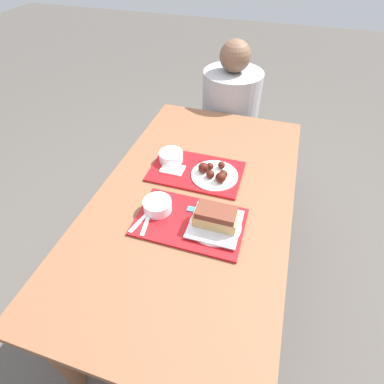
{
  "coord_description": "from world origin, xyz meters",
  "views": [
    {
      "loc": [
        0.28,
        -0.94,
        1.72
      ],
      "look_at": [
        -0.0,
        -0.02,
        0.79
      ],
      "focal_mm": 28.0,
      "sensor_mm": 36.0,
      "label": 1
    }
  ],
  "objects_px": {
    "wings_plate_far": "(214,173)",
    "person_seated_across": "(231,101)",
    "tray_near": "(190,222)",
    "bowl_coleslaw_far": "(171,156)",
    "brisket_sandwich_plate": "(216,220)",
    "bowl_coleslaw_near": "(157,205)",
    "tray_far": "(196,171)"
  },
  "relations": [
    {
      "from": "tray_near",
      "to": "brisket_sandwich_plate",
      "type": "height_order",
      "value": "brisket_sandwich_plate"
    },
    {
      "from": "person_seated_across",
      "to": "bowl_coleslaw_far",
      "type": "bearing_deg",
      "value": -100.57
    },
    {
      "from": "tray_far",
      "to": "person_seated_across",
      "type": "bearing_deg",
      "value": 89.81
    },
    {
      "from": "bowl_coleslaw_near",
      "to": "wings_plate_far",
      "type": "relative_size",
      "value": 0.53
    },
    {
      "from": "tray_near",
      "to": "brisket_sandwich_plate",
      "type": "bearing_deg",
      "value": 2.62
    },
    {
      "from": "tray_near",
      "to": "bowl_coleslaw_far",
      "type": "distance_m",
      "value": 0.43
    },
    {
      "from": "brisket_sandwich_plate",
      "to": "person_seated_across",
      "type": "height_order",
      "value": "person_seated_across"
    },
    {
      "from": "wings_plate_far",
      "to": "person_seated_across",
      "type": "bearing_deg",
      "value": 96.15
    },
    {
      "from": "bowl_coleslaw_far",
      "to": "person_seated_across",
      "type": "height_order",
      "value": "person_seated_across"
    },
    {
      "from": "brisket_sandwich_plate",
      "to": "person_seated_across",
      "type": "bearing_deg",
      "value": 98.5
    },
    {
      "from": "tray_far",
      "to": "bowl_coleslaw_far",
      "type": "distance_m",
      "value": 0.16
    },
    {
      "from": "bowl_coleslaw_far",
      "to": "tray_near",
      "type": "bearing_deg",
      "value": -59.4
    },
    {
      "from": "brisket_sandwich_plate",
      "to": "bowl_coleslaw_far",
      "type": "bearing_deg",
      "value": 131.91
    },
    {
      "from": "brisket_sandwich_plate",
      "to": "bowl_coleslaw_near",
      "type": "bearing_deg",
      "value": 176.32
    },
    {
      "from": "person_seated_across",
      "to": "bowl_coleslaw_near",
      "type": "bearing_deg",
      "value": -94.3
    },
    {
      "from": "tray_near",
      "to": "brisket_sandwich_plate",
      "type": "distance_m",
      "value": 0.12
    },
    {
      "from": "person_seated_across",
      "to": "tray_near",
      "type": "bearing_deg",
      "value": -86.75
    },
    {
      "from": "wings_plate_far",
      "to": "person_seated_across",
      "type": "distance_m",
      "value": 0.86
    },
    {
      "from": "brisket_sandwich_plate",
      "to": "bowl_coleslaw_far",
      "type": "height_order",
      "value": "brisket_sandwich_plate"
    },
    {
      "from": "tray_near",
      "to": "wings_plate_far",
      "type": "height_order",
      "value": "wings_plate_far"
    },
    {
      "from": "tray_near",
      "to": "bowl_coleslaw_near",
      "type": "height_order",
      "value": "bowl_coleslaw_near"
    },
    {
      "from": "tray_near",
      "to": "person_seated_across",
      "type": "height_order",
      "value": "person_seated_across"
    },
    {
      "from": "brisket_sandwich_plate",
      "to": "bowl_coleslaw_far",
      "type": "distance_m",
      "value": 0.48
    },
    {
      "from": "tray_near",
      "to": "bowl_coleslaw_far",
      "type": "xyz_separation_m",
      "value": [
        -0.22,
        0.36,
        0.03
      ]
    },
    {
      "from": "tray_near",
      "to": "wings_plate_far",
      "type": "bearing_deg",
      "value": 85.13
    },
    {
      "from": "tray_far",
      "to": "person_seated_across",
      "type": "distance_m",
      "value": 0.84
    },
    {
      "from": "wings_plate_far",
      "to": "tray_near",
      "type": "bearing_deg",
      "value": -94.87
    },
    {
      "from": "brisket_sandwich_plate",
      "to": "bowl_coleslaw_far",
      "type": "xyz_separation_m",
      "value": [
        -0.32,
        0.36,
        -0.01
      ]
    },
    {
      "from": "wings_plate_far",
      "to": "bowl_coleslaw_far",
      "type": "bearing_deg",
      "value": 166.87
    },
    {
      "from": "bowl_coleslaw_far",
      "to": "bowl_coleslaw_near",
      "type": "bearing_deg",
      "value": -79.51
    },
    {
      "from": "bowl_coleslaw_near",
      "to": "tray_near",
      "type": "bearing_deg",
      "value": -8.07
    },
    {
      "from": "tray_far",
      "to": "brisket_sandwich_plate",
      "type": "bearing_deg",
      "value": -61.1
    }
  ]
}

